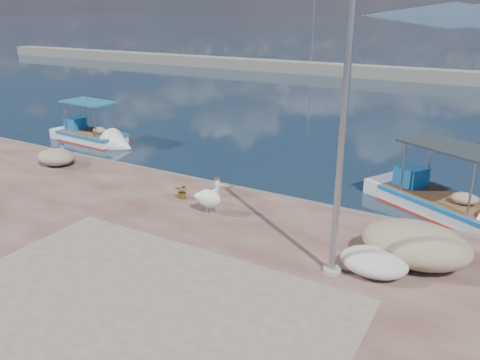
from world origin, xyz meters
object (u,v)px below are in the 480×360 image
at_px(boat_left, 92,138).
at_px(pelican, 209,198).
at_px(boat_right, 442,206).
at_px(lamp_post, 342,141).
at_px(bollard_near, 217,185).

bearing_deg(boat_left, pelican, -22.78).
height_order(boat_right, lamp_post, lamp_post).
distance_m(pelican, bollard_near, 1.51).
distance_m(boat_left, boat_right, 17.33).
bearing_deg(lamp_post, boat_right, 75.30).
bearing_deg(bollard_near, boat_left, 158.39).
xyz_separation_m(boat_left, pelican, (11.10, -5.55, 0.82)).
bearing_deg(pelican, boat_left, 134.04).
height_order(boat_right, pelican, boat_right).
relative_size(boat_left, boat_right, 0.88).
relative_size(boat_right, lamp_post, 0.86).
relative_size(boat_left, bollard_near, 7.62).
bearing_deg(bollard_near, boat_right, 27.64).
bearing_deg(boat_right, boat_left, -154.19).
height_order(boat_left, boat_right, boat_right).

